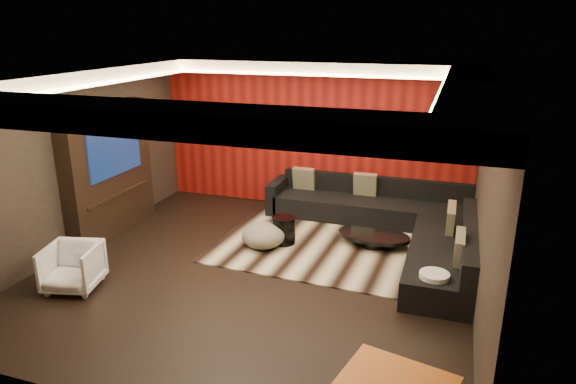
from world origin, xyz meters
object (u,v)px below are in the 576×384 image
(coffee_table, at_px, (374,240))
(armchair, at_px, (73,267))
(drum_stool, at_px, (284,230))
(white_side_table, at_px, (433,290))
(sectional_sofa, at_px, (393,223))

(coffee_table, bearing_deg, armchair, -143.54)
(armchair, bearing_deg, coffee_table, 22.92)
(drum_stool, distance_m, white_side_table, 2.72)
(armchair, distance_m, sectional_sofa, 4.97)
(coffee_table, height_order, sectional_sofa, sectional_sofa)
(white_side_table, relative_size, armchair, 0.67)
(white_side_table, distance_m, armchair, 4.75)
(armchair, relative_size, sectional_sofa, 0.19)
(drum_stool, distance_m, sectional_sofa, 1.85)
(coffee_table, bearing_deg, white_side_table, -57.87)
(coffee_table, xyz_separation_m, white_side_table, (1.01, -1.62, 0.11))
(drum_stool, relative_size, white_side_table, 0.96)
(armchair, xyz_separation_m, sectional_sofa, (3.86, 3.13, -0.05))
(white_side_table, height_order, armchair, armchair)
(sectional_sofa, bearing_deg, coffee_table, -118.28)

